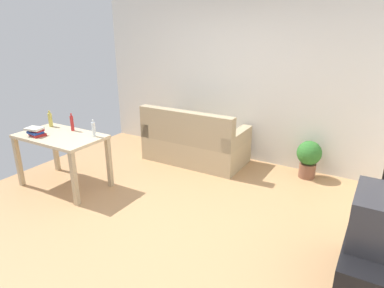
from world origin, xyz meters
TOP-DOWN VIEW (x-y plane):
  - ground_plane at (0.00, 0.00)m, footprint 5.20×4.40m
  - wall_rear at (0.00, 2.20)m, footprint 5.20×0.10m
  - couch at (-0.50, 1.59)m, footprint 1.64×0.84m
  - tv_stand at (2.25, -0.16)m, footprint 0.44×1.10m
  - tv at (2.25, -0.16)m, footprint 0.41×0.60m
  - desk at (-1.62, -0.12)m, footprint 1.20×0.70m
  - potted_plant at (1.28, 1.90)m, footprint 0.36×0.36m
  - bottle_squat at (-2.06, 0.09)m, footprint 0.06×0.06m
  - bottle_red at (-1.62, 0.11)m, footprint 0.05×0.05m
  - bottle_clear at (-1.17, 0.08)m, footprint 0.05×0.05m
  - book_stack at (-1.87, -0.30)m, footprint 0.27×0.22m

SIDE VIEW (x-z plane):
  - ground_plane at x=0.00m, z-range -0.02..0.00m
  - tv_stand at x=2.25m, z-range 0.00..0.48m
  - couch at x=-0.50m, z-range -0.15..0.77m
  - potted_plant at x=1.28m, z-range 0.05..0.62m
  - desk at x=-1.62m, z-range 0.27..1.03m
  - tv at x=2.25m, z-range 0.48..0.92m
  - book_stack at x=-1.87m, z-range 0.76..0.87m
  - bottle_clear at x=-1.17m, z-range 0.74..0.98m
  - bottle_squat at x=-2.06m, z-range 0.74..0.98m
  - bottle_red at x=-1.62m, z-range 0.74..1.00m
  - wall_rear at x=0.00m, z-range 0.00..2.70m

